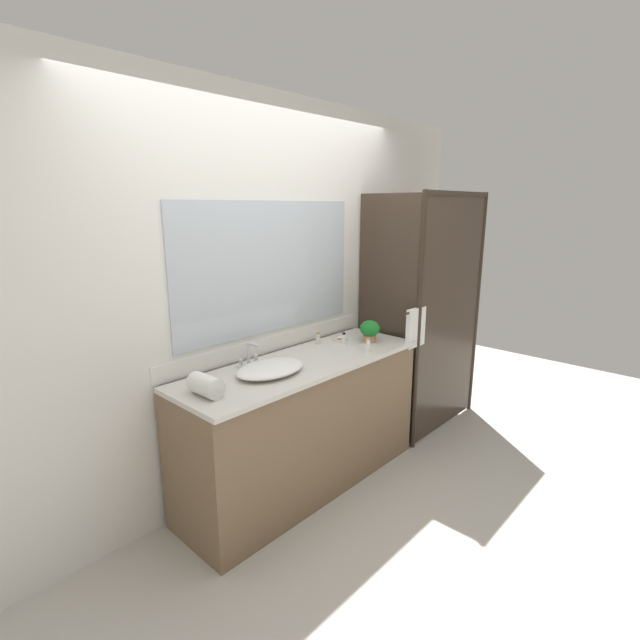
{
  "coord_description": "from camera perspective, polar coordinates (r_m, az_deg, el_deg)",
  "views": [
    {
      "loc": [
        -2.05,
        -2.04,
        1.89
      ],
      "look_at": [
        0.15,
        0.0,
        1.15
      ],
      "focal_mm": 26.15,
      "sensor_mm": 36.0,
      "label": 1
    }
  ],
  "objects": [
    {
      "name": "shower_enclosure",
      "position": [
        3.9,
        13.4,
        0.7
      ],
      "size": [
        1.2,
        0.59,
        2.0
      ],
      "color": "#2D2319",
      "rests_on": "ground_plane"
    },
    {
      "name": "potted_plant",
      "position": [
        3.47,
        6.11,
        -1.21
      ],
      "size": [
        0.15,
        0.15,
        0.16
      ],
      "color": "#B77A51",
      "rests_on": "vanity_cabinet"
    },
    {
      "name": "faucet",
      "position": [
        2.99,
        -8.65,
        -4.63
      ],
      "size": [
        0.17,
        0.12,
        0.16
      ],
      "color": "silver",
      "rests_on": "vanity_cabinet"
    },
    {
      "name": "wall_back_with_mirror",
      "position": [
        3.2,
        -6.37,
        3.21
      ],
      "size": [
        4.4,
        0.06,
        2.6
      ],
      "color": "silver",
      "rests_on": "ground_plane"
    },
    {
      "name": "amenity_bottle_conditioner",
      "position": [
        3.25,
        5.91,
        -3.15
      ],
      "size": [
        0.03,
        0.03,
        0.09
      ],
      "color": "white",
      "rests_on": "vanity_cabinet"
    },
    {
      "name": "ground_plane",
      "position": [
        3.45,
        -1.8,
        -19.34
      ],
      "size": [
        8.0,
        8.0,
        0.0
      ],
      "primitive_type": "plane",
      "color": "#B7B2A8"
    },
    {
      "name": "amenity_bottle_lotion",
      "position": [
        3.42,
        -0.24,
        -2.25
      ],
      "size": [
        0.03,
        0.03,
        0.09
      ],
      "color": "silver",
      "rests_on": "vanity_cabinet"
    },
    {
      "name": "rolled_towel_near_edge",
      "position": [
        2.57,
        -13.81,
        -7.78
      ],
      "size": [
        0.12,
        0.2,
        0.11
      ],
      "primitive_type": "cylinder",
      "rotation": [
        1.57,
        0.0,
        0.04
      ],
      "color": "white",
      "rests_on": "vanity_cabinet"
    },
    {
      "name": "sink_basin",
      "position": [
        2.85,
        -6.09,
        -5.91
      ],
      "size": [
        0.46,
        0.32,
        0.06
      ],
      "primitive_type": "ellipsoid",
      "color": "white",
      "rests_on": "vanity_cabinet"
    },
    {
      "name": "vanity_cabinet",
      "position": [
        3.23,
        -1.98,
        -12.57
      ],
      "size": [
        1.8,
        0.58,
        0.9
      ],
      "color": "brown",
      "rests_on": "ground_plane"
    },
    {
      "name": "soap_dish",
      "position": [
        3.51,
        2.51,
        -2.29
      ],
      "size": [
        0.1,
        0.07,
        0.04
      ],
      "color": "silver",
      "rests_on": "vanity_cabinet"
    },
    {
      "name": "amenity_bottle_body_wash",
      "position": [
        3.41,
        2.93,
        -2.31
      ],
      "size": [
        0.03,
        0.03,
        0.09
      ],
      "color": "white",
      "rests_on": "vanity_cabinet"
    }
  ]
}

